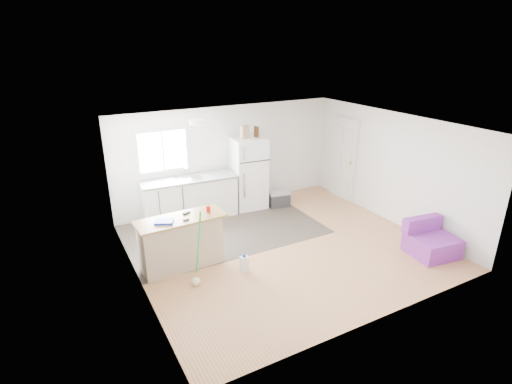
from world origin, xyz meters
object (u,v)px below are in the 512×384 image
peninsula (181,242)px  red_cup (208,209)px  bottle_left (257,132)px  refrigerator (249,173)px  mop (197,271)px  bottle_right (255,131)px  cooler (279,198)px  purple_seat (430,242)px  kitchen_cabinets (190,198)px  cardboard_box (244,132)px  blue_tray (164,222)px  cleaner_jug (244,264)px

peninsula → red_cup: 0.75m
peninsula → bottle_left: bottle_left is taller
refrigerator → mop: size_ratio=1.28×
bottle_left → bottle_right: size_ratio=1.00×
cooler → red_cup: 2.99m
cooler → purple_seat: bearing=-58.1°
purple_seat → red_cup: bearing=162.6°
kitchen_cabinets → peninsula: (-0.85, -1.92, -0.01)m
kitchen_cabinets → cooler: 2.17m
mop → cardboard_box: cardboard_box is taller
peninsula → cooler: size_ratio=2.77×
bottle_left → red_cup: bearing=-137.8°
blue_tray → bottle_left: bottle_left is taller
kitchen_cabinets → bottle_left: size_ratio=8.68×
kitchen_cabinets → cooler: bearing=-5.9°
peninsula → cleaner_jug: bearing=-38.7°
red_cup → bottle_right: size_ratio=0.48×
cooler → bottle_left: size_ratio=2.25×
purple_seat → bottle_right: size_ratio=3.61×
cleaner_jug → bottle_right: bearing=67.0°
peninsula → bottle_left: 3.35m
refrigerator → red_cup: bearing=-128.5°
purple_seat → bottle_left: bottle_left is taller
red_cup → blue_tray: 0.82m
red_cup → mop: bearing=-128.2°
purple_seat → blue_tray: size_ratio=3.01×
mop → bottle_right: bottle_right is taller
cleaner_jug → cardboard_box: 3.31m
bottle_left → purple_seat: bearing=-63.7°
refrigerator → cooler: refrigerator is taller
mop → bottle_right: size_ratio=5.34×
cardboard_box → mop: bearing=-131.0°
mop → red_cup: 1.12m
peninsula → purple_seat: (4.26, -1.80, -0.24)m
refrigerator → cooler: size_ratio=3.03×
kitchen_cabinets → bottle_left: 2.13m
cleaner_jug → blue_tray: 1.57m
peninsula → purple_seat: peninsula is taller
blue_tray → bottle_right: 3.48m
blue_tray → cooler: bearing=25.9°
peninsula → refrigerator: refrigerator is taller
mop → blue_tray: bearing=114.9°
kitchen_cabinets → cooler: size_ratio=3.86×
cardboard_box → bottle_right: cardboard_box is taller
peninsula → blue_tray: bearing=-172.5°
refrigerator → kitchen_cabinets: bearing=-176.7°
purple_seat → red_cup: (-3.73, 1.79, 0.76)m
kitchen_cabinets → peninsula: size_ratio=1.40×
kitchen_cabinets → refrigerator: size_ratio=1.27×
red_cup → refrigerator: bearing=46.6°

